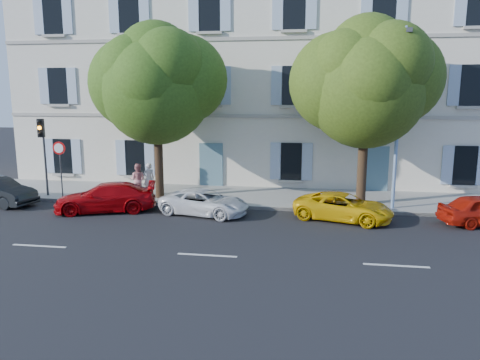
% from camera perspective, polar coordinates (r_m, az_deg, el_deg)
% --- Properties ---
extents(ground, '(90.00, 90.00, 0.00)m').
position_cam_1_polar(ground, '(19.35, -1.37, -5.16)').
color(ground, black).
extents(sidewalk, '(36.00, 4.50, 0.15)m').
position_cam_1_polar(sidewalk, '(23.59, 0.57, -2.05)').
color(sidewalk, '#A09E96').
rests_on(sidewalk, ground).
extents(kerb, '(36.00, 0.16, 0.16)m').
position_cam_1_polar(kerb, '(21.50, -0.28, -3.31)').
color(kerb, '#9E998E').
rests_on(kerb, ground).
extents(building, '(28.00, 7.00, 12.00)m').
position_cam_1_polar(building, '(28.71, 2.31, 12.15)').
color(building, beige).
rests_on(building, ground).
extents(car_red_coupe, '(4.75, 3.06, 1.28)m').
position_cam_1_polar(car_red_coupe, '(21.77, -16.06, -2.05)').
color(car_red_coupe, '#A70408').
rests_on(car_red_coupe, ground).
extents(car_white_coupe, '(4.21, 2.61, 1.09)m').
position_cam_1_polar(car_white_coupe, '(20.47, -4.34, -2.73)').
color(car_white_coupe, white).
rests_on(car_white_coupe, ground).
extents(car_yellow_supercar, '(4.44, 2.97, 1.13)m').
position_cam_1_polar(car_yellow_supercar, '(20.00, 12.49, -3.22)').
color(car_yellow_supercar, '#E8B309').
rests_on(car_yellow_supercar, ground).
extents(tree_left, '(5.25, 5.25, 8.14)m').
position_cam_1_polar(tree_left, '(22.87, -10.15, 10.81)').
color(tree_left, '#3A2819').
rests_on(tree_left, sidewalk).
extents(tree_right, '(5.32, 5.32, 8.19)m').
position_cam_1_polar(tree_right, '(21.89, 15.11, 10.65)').
color(tree_right, '#3A2819').
rests_on(tree_right, sidewalk).
extents(traffic_light, '(0.34, 0.43, 3.84)m').
position_cam_1_polar(traffic_light, '(25.01, -22.95, 4.46)').
color(traffic_light, '#383A3D').
rests_on(traffic_light, sidewalk).
extents(road_sign, '(0.64, 0.10, 2.75)m').
position_cam_1_polar(road_sign, '(24.52, -21.12, 2.61)').
color(road_sign, '#383A3D').
rests_on(road_sign, sidewalk).
extents(street_lamp, '(0.34, 1.65, 7.70)m').
position_cam_1_polar(street_lamp, '(21.37, 18.82, 8.07)').
color(street_lamp, '#7293BF').
rests_on(street_lamp, sidewalk).
extents(pedestrian_a, '(0.70, 0.66, 1.61)m').
position_cam_1_polar(pedestrian_a, '(24.04, -11.05, 0.14)').
color(pedestrian_a, silver).
rests_on(pedestrian_a, sidewalk).
extents(pedestrian_b, '(0.81, 0.64, 1.62)m').
position_cam_1_polar(pedestrian_b, '(23.93, -12.37, 0.05)').
color(pedestrian_b, '#D18687').
rests_on(pedestrian_b, sidewalk).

